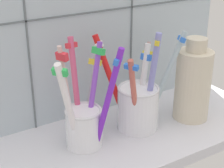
% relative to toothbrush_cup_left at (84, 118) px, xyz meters
% --- Properties ---
extents(counter_slab, '(0.64, 0.22, 0.02)m').
position_rel_toothbrush_cup_left_xyz_m(counter_slab, '(0.06, -0.01, -0.06)').
color(counter_slab, silver).
rests_on(counter_slab, ground).
extents(tile_wall_back, '(0.64, 0.02, 0.45)m').
position_rel_toothbrush_cup_left_xyz_m(tile_wall_back, '(0.06, 0.11, 0.15)').
color(tile_wall_back, '#B2C1CC').
rests_on(tile_wall_back, ground).
extents(toothbrush_cup_left, '(0.12, 0.12, 0.19)m').
position_rel_toothbrush_cup_left_xyz_m(toothbrush_cup_left, '(0.00, 0.00, 0.00)').
color(toothbrush_cup_left, white).
rests_on(toothbrush_cup_left, counter_slab).
extents(toothbrush_cup_right, '(0.15, 0.11, 0.19)m').
position_rel_toothbrush_cup_left_xyz_m(toothbrush_cup_right, '(0.11, 0.00, -0.00)').
color(toothbrush_cup_right, white).
rests_on(toothbrush_cup_right, counter_slab).
extents(ceramic_vase, '(0.07, 0.07, 0.16)m').
position_rel_toothbrush_cup_left_xyz_m(ceramic_vase, '(0.22, -0.02, 0.02)').
color(ceramic_vase, beige).
rests_on(ceramic_vase, counter_slab).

